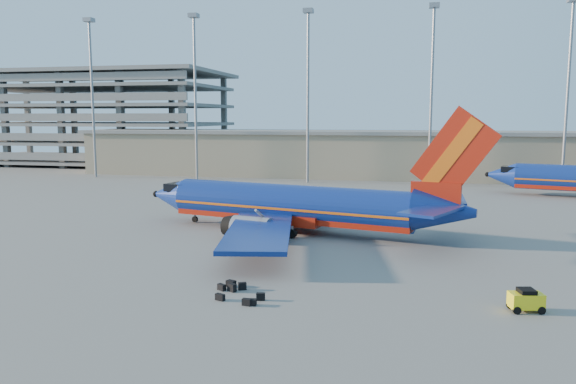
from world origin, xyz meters
TOP-DOWN VIEW (x-y plane):
  - ground at (0.00, 0.00)m, footprint 220.00×220.00m
  - terminal_building at (10.00, 58.00)m, footprint 122.00×16.00m
  - parking_garage at (-62.00, 74.05)m, footprint 62.00×32.00m
  - light_mast_row at (5.00, 46.00)m, footprint 101.60×1.60m
  - aircraft_main at (1.77, 4.82)m, footprint 34.86×33.16m
  - baggage_tug at (19.05, -14.14)m, footprint 2.05×1.50m
  - luggage_pile at (2.04, -14.95)m, footprint 3.59×3.82m

SIDE VIEW (x-z plane):
  - ground at x=0.00m, z-range 0.00..0.00m
  - luggage_pile at x=2.04m, z-range -0.04..0.47m
  - baggage_tug at x=19.05m, z-range 0.03..1.35m
  - aircraft_main at x=1.77m, z-range -3.43..8.54m
  - terminal_building at x=10.00m, z-range 0.07..8.57m
  - parking_garage at x=-62.00m, z-range 1.03..22.43m
  - light_mast_row at x=5.00m, z-range 3.23..31.88m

